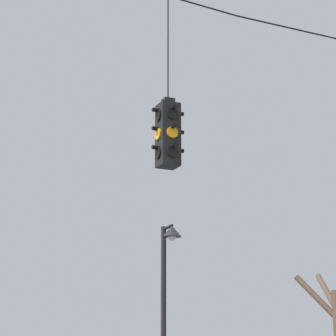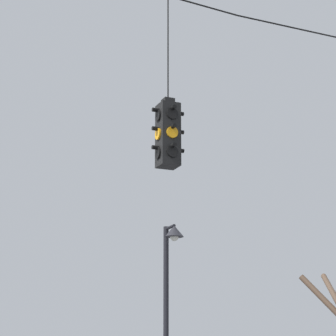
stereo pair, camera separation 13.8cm
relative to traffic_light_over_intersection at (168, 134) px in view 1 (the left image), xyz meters
name	(u,v)px [view 1 (the left image)]	position (x,y,z in m)	size (l,w,h in m)	color
span_wire	(289,15)	(2.62, 0.00, 2.82)	(16.61, 0.03, 0.87)	black
traffic_light_over_intersection	(168,134)	(0.00, 0.00, 0.00)	(0.58, 0.58, 3.20)	black
street_lamp	(167,279)	(1.67, 3.77, -2.03)	(0.43, 0.74, 4.26)	black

